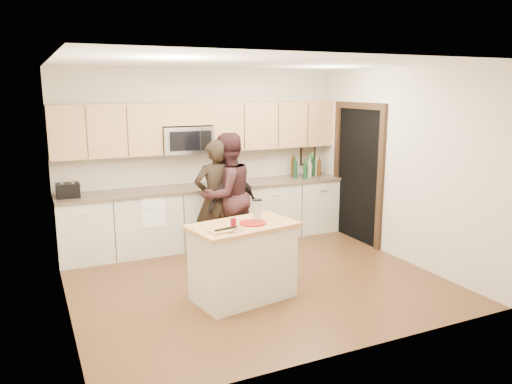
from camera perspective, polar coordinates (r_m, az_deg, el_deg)
name	(u,v)px	position (r m, az deg, el deg)	size (l,w,h in m)	color
floor	(254,280)	(6.52, -0.17, -9.97)	(4.50, 4.50, 0.00)	brown
room_shell	(254,146)	(6.09, -0.19, 5.32)	(4.52, 4.02, 2.71)	beige
back_cabinetry	(209,214)	(7.86, -5.37, -2.57)	(4.50, 0.66, 0.94)	beige
upper_cabinetry	(206,126)	(7.79, -5.70, 7.52)	(4.50, 0.33, 0.75)	tan
microwave	(186,140)	(7.66, -8.01, 5.95)	(0.76, 0.41, 0.40)	silver
doorway	(358,169)	(8.08, 11.59, 2.59)	(0.06, 1.25, 2.20)	black
framed_picture	(308,154)	(8.79, 5.94, 4.32)	(0.30, 0.03, 0.38)	black
dish_towel	(151,202)	(7.35, -11.90, -1.16)	(0.34, 0.60, 0.48)	white
island	(243,261)	(5.83, -1.50, -7.89)	(1.30, 0.90, 0.90)	beige
red_plate	(253,223)	(5.70, -0.39, -3.57)	(0.30, 0.30, 0.02)	maroon
box_grater	(257,210)	(5.73, 0.12, -2.05)	(0.10, 0.06, 0.26)	silver
drink_glass	(233,223)	(5.55, -2.62, -3.55)	(0.06, 0.06, 0.10)	maroon
cutting_board	(220,231)	(5.39, -4.11, -4.49)	(0.23, 0.18, 0.02)	#AE7F48
tongs	(226,229)	(5.42, -3.45, -4.20)	(0.28, 0.03, 0.02)	black
knife	(235,230)	(5.36, -2.40, -4.42)	(0.19, 0.02, 0.01)	silver
toaster	(68,190)	(7.31, -20.70, 0.17)	(0.31, 0.23, 0.20)	black
bottle_cluster	(308,167)	(8.48, 5.93, 2.89)	(0.54, 0.35, 0.38)	#11331A
orchid	(308,164)	(8.51, 5.98, 3.15)	(0.23, 0.18, 0.41)	#31722D
woman_left	(215,199)	(7.19, -4.68, -0.79)	(0.62, 0.41, 1.71)	black
woman_center	(227,195)	(7.19, -3.36, -0.39)	(0.88, 0.68, 1.80)	black
woman_right	(233,206)	(7.29, -2.65, -1.61)	(0.85, 0.36, 1.46)	black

